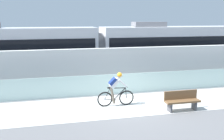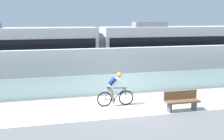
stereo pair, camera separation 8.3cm
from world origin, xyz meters
The scene contains 9 objects.
ground_plane centered at (0.00, 0.00, 0.00)m, with size 200.00×200.00×0.00m, color slate.
bike_path_deck centered at (0.00, 0.00, 0.01)m, with size 32.00×3.20×0.01m, color beige.
glass_parapet centered at (0.00, 1.85, 0.56)m, with size 32.00×0.05×1.12m, color silver.
concrete_barrier_wall centered at (0.00, 3.65, 1.16)m, with size 32.00×0.36×2.32m, color silver.
tram_rail_near centered at (0.00, 6.13, 0.00)m, with size 32.00×0.08×0.01m, color #595654.
tram_rail_far centered at (0.00, 7.57, 0.00)m, with size 32.00×0.08×0.01m, color #595654.
tram centered at (-0.24, 6.85, 1.89)m, with size 22.56×2.54×3.81m.
cyclist_on_bike centered at (-0.70, 0.00, 0.80)m, with size 1.77×0.58×1.61m.
bench centered at (2.03, -1.29, 0.48)m, with size 1.60×0.45×0.89m.
Camera 2 is at (-3.46, -11.28, 4.09)m, focal length 41.25 mm.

